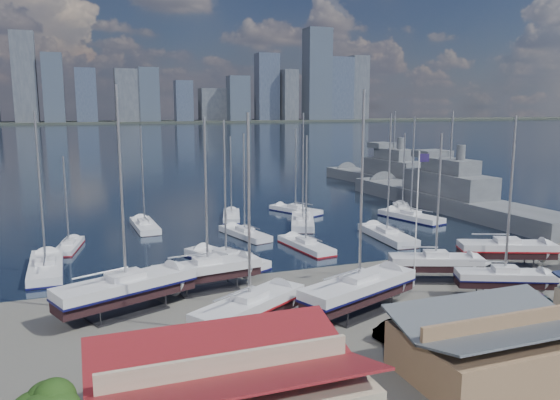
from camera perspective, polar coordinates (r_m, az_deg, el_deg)
name	(u,v)px	position (r m, az deg, el deg)	size (l,w,h in m)	color
ground	(373,296)	(52.13, 9.66, -9.85)	(1400.00, 1400.00, 0.00)	#605E59
water	(121,135)	(353.75, -16.28, 6.49)	(1400.00, 600.00, 0.40)	#182338
far_shore	(102,122)	(613.16, -18.06, 7.72)	(1400.00, 80.00, 2.20)	#2D332D
skyline	(93,86)	(606.83, -18.98, 11.25)	(639.14, 43.80, 107.69)	#475166
shed_red	(229,390)	(31.16, -5.34, -19.13)	(14.70, 9.45, 4.51)	#BFB293
shed_grey	(497,343)	(39.32, 21.75, -13.73)	(12.60, 8.40, 4.17)	#8C6B4C
sailboat_cradle_0	(126,288)	(48.43, -15.77, -8.83)	(12.35, 7.63, 19.09)	#2D2D33
sailboat_cradle_1	(250,308)	(42.72, -3.17, -11.16)	(10.47, 8.10, 16.93)	#2D2D33
sailboat_cradle_2	(208,269)	(52.65, -7.56, -7.19)	(10.39, 4.23, 16.44)	#2D2D33
sailboat_cradle_3	(359,289)	(47.00, 8.27, -9.16)	(12.08, 7.40, 18.69)	#2D2D33
sailboat_cradle_4	(435,262)	(57.08, 15.93, -6.24)	(9.33, 5.62, 14.83)	#2D2D33
sailboat_cradle_5	(505,278)	(54.18, 22.41, -7.51)	(8.90, 5.68, 14.13)	#2D2D33
sailboat_cradle_6	(507,249)	(64.46, 22.59, -4.73)	(10.51, 6.44, 16.42)	#2D2D33
sailboat_moored_0	(46,270)	(63.27, -23.24, -6.70)	(3.55, 11.93, 17.75)	black
sailboat_moored_1	(69,247)	(72.20, -21.17, -4.60)	(3.79, 8.34, 12.05)	black
sailboat_moored_2	(145,227)	(80.69, -13.94, -2.75)	(3.38, 10.35, 15.43)	black
sailboat_moored_3	(226,261)	(61.80, -5.65, -6.33)	(7.98, 11.34, 16.70)	black
sailboat_moored_4	(245,235)	(73.73, -3.71, -3.65)	(5.06, 10.02, 14.57)	black
sailboat_moored_5	(232,217)	(85.92, -5.09, -1.76)	(4.82, 9.36, 13.48)	black
sailboat_moored_6	(306,247)	(67.60, 2.71, -4.89)	(4.07, 10.08, 14.64)	black
sailboat_moored_7	(303,223)	(80.83, 2.37, -2.45)	(7.26, 11.81, 17.28)	black
sailboat_moored_8	(296,211)	(90.39, 1.63, -1.15)	(6.80, 9.89, 14.52)	black
sailboat_moored_9	(387,237)	(73.87, 11.12, -3.79)	(3.89, 11.64, 17.32)	black
sailboat_moored_10	(411,218)	(86.99, 13.49, -1.85)	(5.93, 11.58, 16.67)	black
sailboat_moored_11	(402,210)	(93.62, 12.65, -1.01)	(6.51, 9.32, 13.71)	black
naval_ship_east	(448,200)	(97.40, 17.16, 0.02)	(9.94, 49.16, 18.40)	slate
naval_ship_west	(393,179)	(122.04, 11.68, 2.13)	(12.21, 43.90, 17.90)	slate
car_a	(316,364)	(37.28, 3.82, -16.71)	(1.78, 4.42, 1.51)	gray
car_b	(398,329)	(43.43, 12.26, -13.07)	(1.43, 4.09, 1.35)	gray
car_c	(477,326)	(45.35, 19.85, -12.29)	(2.61, 5.65, 1.57)	gray
car_d	(541,306)	(51.68, 25.58, -9.93)	(2.24, 5.50, 1.60)	gray
flagpole	(418,209)	(53.71, 14.21, -0.90)	(1.16, 0.12, 13.25)	white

